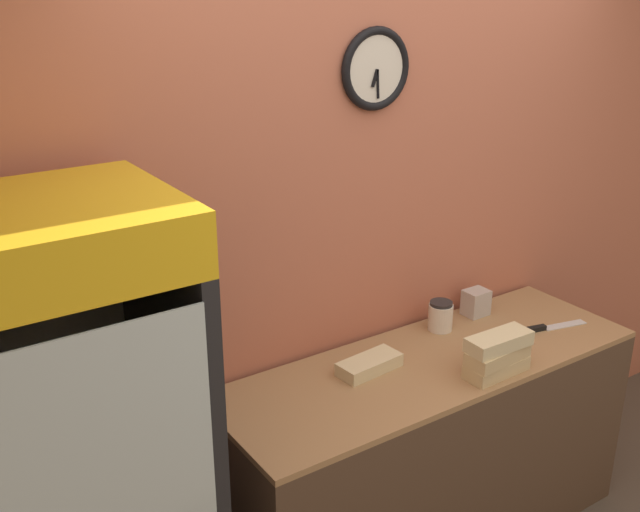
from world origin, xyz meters
TOP-DOWN VIEW (x-y plane):
  - wall_back at (-0.00, 1.21)m, footprint 5.20×0.09m
  - prep_counter at (0.00, 0.86)m, footprint 1.84×0.61m
  - beverage_cooler at (-1.51, 0.86)m, footprint 0.79×0.70m
  - sandwich_stack_bottom at (0.14, 0.64)m, footprint 0.28×0.12m
  - sandwich_stack_middle at (0.14, 0.64)m, footprint 0.28×0.13m
  - sandwich_stack_top at (0.14, 0.64)m, footprint 0.28×0.12m
  - sandwich_flat_left at (-0.26, 0.93)m, footprint 0.28×0.14m
  - chefs_knife at (0.61, 0.79)m, footprint 0.32×0.11m
  - condiment_jar at (0.22, 1.05)m, footprint 0.11×0.11m
  - napkin_dispenser at (0.46, 1.07)m, footprint 0.11×0.09m

SIDE VIEW (x-z plane):
  - prep_counter at x=0.00m, z-range 0.00..0.88m
  - chefs_knife at x=0.61m, z-range 0.88..0.90m
  - sandwich_flat_left at x=-0.26m, z-range 0.88..0.93m
  - sandwich_stack_bottom at x=0.14m, z-range 0.88..0.94m
  - napkin_dispenser at x=0.46m, z-range 0.88..1.00m
  - condiment_jar at x=0.22m, z-range 0.88..1.01m
  - sandwich_stack_middle at x=0.14m, z-range 0.94..1.00m
  - beverage_cooler at x=-1.51m, z-range 0.09..1.91m
  - sandwich_stack_top at x=0.14m, z-range 1.00..1.05m
  - wall_back at x=0.00m, z-range 0.00..2.70m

